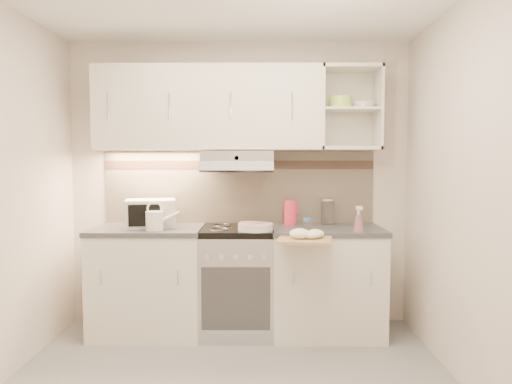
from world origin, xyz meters
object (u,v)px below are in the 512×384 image
(microwave, at_px, (151,213))
(plate_stack, at_px, (256,227))
(cutting_board, at_px, (305,240))
(electric_range, at_px, (238,280))
(glass_jar, at_px, (327,211))
(watering_can, at_px, (156,220))
(spray_bottle, at_px, (358,221))
(pink_pitcher, at_px, (291,212))

(microwave, height_order, plate_stack, microwave)
(cutting_board, bearing_deg, electric_range, 151.44)
(microwave, relative_size, glass_jar, 2.04)
(electric_range, height_order, microwave, microwave)
(electric_range, distance_m, plate_stack, 0.53)
(watering_can, bearing_deg, spray_bottle, -21.44)
(watering_can, bearing_deg, microwave, 94.95)
(microwave, bearing_deg, spray_bottle, -21.54)
(spray_bottle, distance_m, cutting_board, 0.50)
(watering_can, relative_size, spray_bottle, 1.26)
(glass_jar, height_order, cutting_board, glass_jar)
(watering_can, distance_m, plate_stack, 0.81)
(spray_bottle, bearing_deg, watering_can, 172.91)
(electric_range, height_order, glass_jar, glass_jar)
(plate_stack, xyz_separation_m, glass_jar, (0.63, 0.36, 0.09))
(plate_stack, bearing_deg, pink_pitcher, 47.13)
(electric_range, relative_size, plate_stack, 3.17)
(pink_pitcher, height_order, glass_jar, glass_jar)
(electric_range, relative_size, microwave, 1.94)
(glass_jar, relative_size, spray_bottle, 1.05)
(spray_bottle, bearing_deg, microwave, 166.50)
(plate_stack, bearing_deg, cutting_board, -34.66)
(watering_can, relative_size, cutting_board, 0.69)
(glass_jar, distance_m, cutting_board, 0.69)
(pink_pitcher, height_order, spray_bottle, spray_bottle)
(electric_range, bearing_deg, glass_jar, 14.27)
(electric_range, xyz_separation_m, plate_stack, (0.15, -0.16, 0.48))
(spray_bottle, height_order, cutting_board, spray_bottle)
(plate_stack, bearing_deg, spray_bottle, -3.99)
(microwave, height_order, pink_pitcher, microwave)
(plate_stack, relative_size, pink_pitcher, 1.33)
(watering_can, xyz_separation_m, plate_stack, (0.80, -0.01, -0.06))
(plate_stack, relative_size, glass_jar, 1.25)
(pink_pitcher, xyz_separation_m, glass_jar, (0.33, 0.04, 0.01))
(plate_stack, height_order, spray_bottle, spray_bottle)
(watering_can, distance_m, pink_pitcher, 1.15)
(plate_stack, bearing_deg, watering_can, 179.41)
(cutting_board, bearing_deg, spray_bottle, 34.44)
(electric_range, bearing_deg, pink_pitcher, 19.54)
(plate_stack, height_order, glass_jar, glass_jar)
(microwave, distance_m, plate_stack, 0.92)
(pink_pitcher, bearing_deg, spray_bottle, -47.71)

